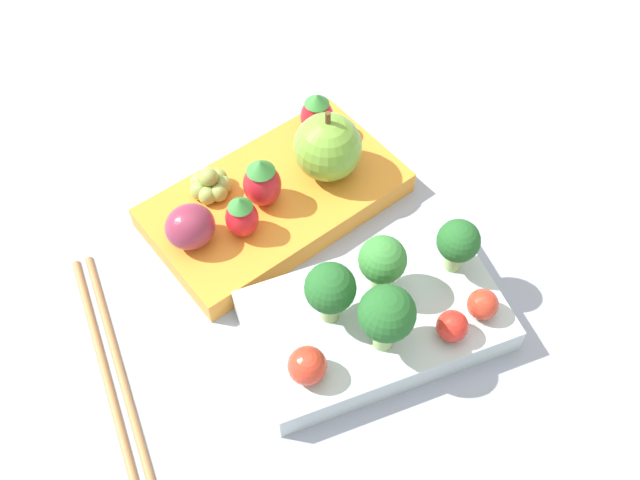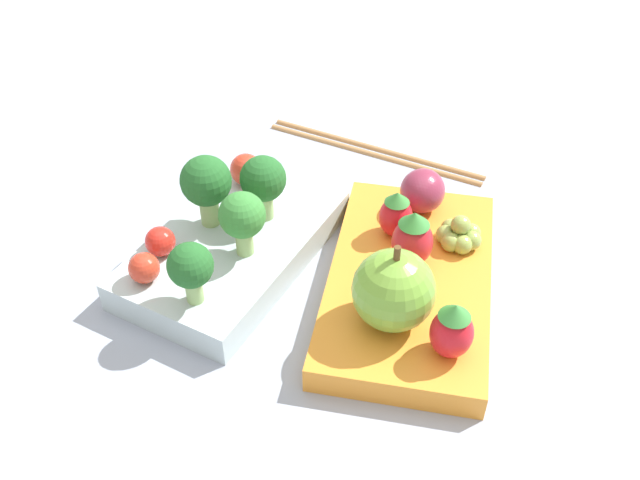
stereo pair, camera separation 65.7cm
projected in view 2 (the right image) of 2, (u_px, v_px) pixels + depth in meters
The scene contains 17 objects.
ground_plane at pixel (319, 271), 0.54m from camera, with size 4.00×4.00×0.00m, color #939EB2.
bento_box_savoury at pixel (234, 247), 0.54m from camera, with size 0.19×0.13×0.02m.
bento_box_fruit at pixel (410, 280), 0.52m from camera, with size 0.22×0.14×0.02m.
broccoli_floret_0 at pixel (242, 217), 0.50m from camera, with size 0.03×0.03×0.05m.
broccoli_floret_1 at pixel (263, 181), 0.53m from camera, with size 0.04×0.04×0.05m.
broccoli_floret_2 at pixel (191, 267), 0.46m from camera, with size 0.03×0.03×0.05m.
broccoli_floret_3 at pixel (206, 183), 0.52m from camera, with size 0.04×0.04×0.06m.
cherry_tomato_0 at pixel (246, 170), 0.58m from camera, with size 0.03×0.03×0.03m.
cherry_tomato_1 at pixel (160, 241), 0.51m from camera, with size 0.02×0.02×0.02m.
cherry_tomato_2 at pixel (144, 268), 0.49m from camera, with size 0.02×0.02×0.02m.
apple at pixel (394, 290), 0.46m from camera, with size 0.05×0.05×0.06m.
strawberry_0 at pixel (412, 239), 0.50m from camera, with size 0.03×0.03×0.05m.
strawberry_1 at pixel (452, 330), 0.44m from camera, with size 0.03×0.03×0.04m.
strawberry_2 at pixel (396, 214), 0.53m from camera, with size 0.03×0.03×0.04m.
plum at pixel (422, 191), 0.55m from camera, with size 0.04×0.03×0.03m.
grape_cluster at pixel (459, 234), 0.53m from camera, with size 0.03×0.03×0.03m.
chopsticks_pair at pixel (374, 149), 0.66m from camera, with size 0.04×0.21×0.01m.
Camera 2 is at (-0.37, -0.13, 0.37)m, focal length 40.00 mm.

